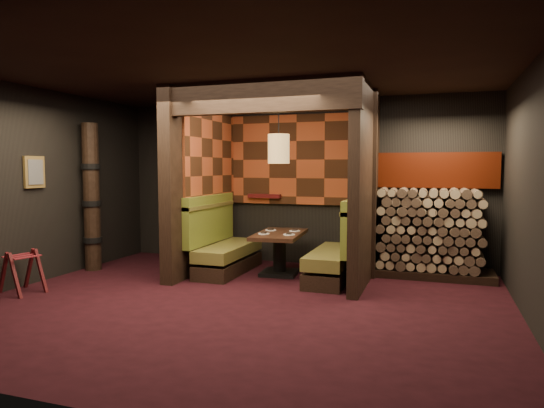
{
  "coord_description": "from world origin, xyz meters",
  "views": [
    {
      "loc": [
        2.29,
        -5.41,
        1.69
      ],
      "look_at": [
        0.0,
        1.3,
        1.15
      ],
      "focal_mm": 32.0,
      "sensor_mm": 36.0,
      "label": 1
    }
  ],
  "objects_px": {
    "booth_bench_left": "(223,247)",
    "totem_column": "(92,198)",
    "pendant_lamp": "(279,149)",
    "booth_bench_right": "(339,254)",
    "luggage_rack": "(22,270)",
    "dining_table": "(280,247)",
    "firewood_stack": "(435,233)"
  },
  "relations": [
    {
      "from": "dining_table",
      "to": "luggage_rack",
      "type": "height_order",
      "value": "dining_table"
    },
    {
      "from": "dining_table",
      "to": "luggage_rack",
      "type": "xyz_separation_m",
      "value": [
        -2.94,
        -2.16,
        -0.13
      ]
    },
    {
      "from": "booth_bench_left",
      "to": "totem_column",
      "type": "relative_size",
      "value": 0.67
    },
    {
      "from": "booth_bench_right",
      "to": "pendant_lamp",
      "type": "height_order",
      "value": "pendant_lamp"
    },
    {
      "from": "dining_table",
      "to": "totem_column",
      "type": "height_order",
      "value": "totem_column"
    },
    {
      "from": "luggage_rack",
      "to": "totem_column",
      "type": "xyz_separation_m",
      "value": [
        -0.08,
        1.52,
        0.88
      ]
    },
    {
      "from": "booth_bench_right",
      "to": "pendant_lamp",
      "type": "xyz_separation_m",
      "value": [
        -0.96,
        0.04,
        1.57
      ]
    },
    {
      "from": "booth_bench_left",
      "to": "dining_table",
      "type": "height_order",
      "value": "booth_bench_left"
    },
    {
      "from": "booth_bench_left",
      "to": "firewood_stack",
      "type": "bearing_deg",
      "value": 12.17
    },
    {
      "from": "booth_bench_left",
      "to": "pendant_lamp",
      "type": "distance_m",
      "value": 1.83
    },
    {
      "from": "firewood_stack",
      "to": "dining_table",
      "type": "bearing_deg",
      "value": -165.3
    },
    {
      "from": "dining_table",
      "to": "luggage_rack",
      "type": "relative_size",
      "value": 2.04
    },
    {
      "from": "booth_bench_right",
      "to": "totem_column",
      "type": "distance_m",
      "value": 4.1
    },
    {
      "from": "pendant_lamp",
      "to": "totem_column",
      "type": "height_order",
      "value": "pendant_lamp"
    },
    {
      "from": "pendant_lamp",
      "to": "luggage_rack",
      "type": "distance_m",
      "value": 3.99
    },
    {
      "from": "dining_table",
      "to": "firewood_stack",
      "type": "xyz_separation_m",
      "value": [
        2.31,
        0.61,
        0.25
      ]
    },
    {
      "from": "totem_column",
      "to": "pendant_lamp",
      "type": "bearing_deg",
      "value": 11.11
    },
    {
      "from": "luggage_rack",
      "to": "firewood_stack",
      "type": "distance_m",
      "value": 5.95
    },
    {
      "from": "luggage_rack",
      "to": "firewood_stack",
      "type": "bearing_deg",
      "value": 27.77
    },
    {
      "from": "pendant_lamp",
      "to": "totem_column",
      "type": "bearing_deg",
      "value": -168.89
    },
    {
      "from": "totem_column",
      "to": "firewood_stack",
      "type": "relative_size",
      "value": 1.39
    },
    {
      "from": "totem_column",
      "to": "dining_table",
      "type": "bearing_deg",
      "value": 12.02
    },
    {
      "from": "booth_bench_left",
      "to": "luggage_rack",
      "type": "height_order",
      "value": "booth_bench_left"
    },
    {
      "from": "booth_bench_left",
      "to": "pendant_lamp",
      "type": "height_order",
      "value": "pendant_lamp"
    },
    {
      "from": "luggage_rack",
      "to": "pendant_lamp",
      "type": "bearing_deg",
      "value": 35.65
    },
    {
      "from": "dining_table",
      "to": "pendant_lamp",
      "type": "relative_size",
      "value": 1.19
    },
    {
      "from": "booth_bench_left",
      "to": "firewood_stack",
      "type": "distance_m",
      "value": 3.33
    },
    {
      "from": "booth_bench_left",
      "to": "dining_table",
      "type": "xyz_separation_m",
      "value": [
        0.94,
        0.09,
        0.04
      ]
    },
    {
      "from": "luggage_rack",
      "to": "firewood_stack",
      "type": "xyz_separation_m",
      "value": [
        5.25,
        2.77,
        0.38
      ]
    },
    {
      "from": "pendant_lamp",
      "to": "dining_table",
      "type": "bearing_deg",
      "value": 90.0
    },
    {
      "from": "dining_table",
      "to": "pendant_lamp",
      "type": "distance_m",
      "value": 1.54
    },
    {
      "from": "dining_table",
      "to": "firewood_stack",
      "type": "height_order",
      "value": "firewood_stack"
    }
  ]
}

